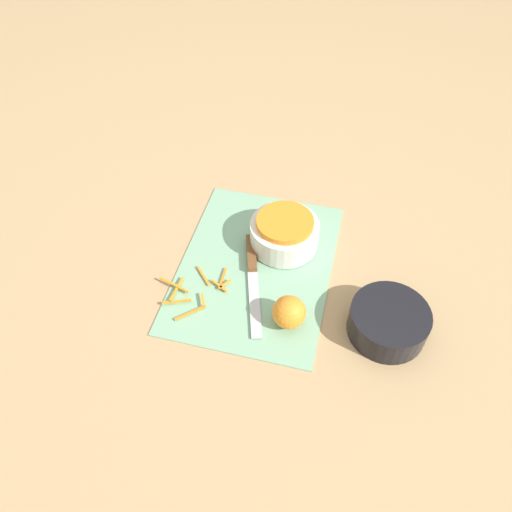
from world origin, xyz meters
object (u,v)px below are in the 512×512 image
Objects in this scene: knife at (252,265)px; bowl_speckled at (284,232)px; bowl_dark at (388,322)px; orange_left at (289,312)px.

bowl_speckled is at bearing 131.52° from knife.
bowl_dark reaches higher than knife.
orange_left is (0.21, 0.05, -0.00)m from bowl_speckled.
bowl_speckled is 0.21m from orange_left.
orange_left reaches higher than knife.
knife is 0.16m from orange_left.
bowl_dark is at bearing 54.18° from bowl_speckled.
bowl_speckled is 2.30× the size of orange_left.
knife is 3.87× the size of orange_left.
bowl_dark is 0.59× the size of knife.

